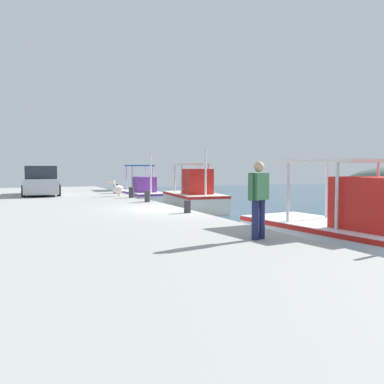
# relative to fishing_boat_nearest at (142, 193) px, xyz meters

# --- Properties ---
(quay_pier) EXTENTS (36.00, 10.00, 0.80)m
(quay_pier) POSITION_rel_fishing_boat_nearest_xyz_m (11.84, -6.90, -0.17)
(quay_pier) COLOR #9E9E99
(quay_pier) RESTS_ON ground
(fishing_boat_nearest) EXTENTS (5.46, 2.03, 3.01)m
(fishing_boat_nearest) POSITION_rel_fishing_boat_nearest_xyz_m (0.00, 0.00, 0.00)
(fishing_boat_nearest) COLOR white
(fishing_boat_nearest) RESTS_ON ground
(fishing_boat_second) EXTENTS (4.96, 2.60, 3.19)m
(fishing_boat_second) POSITION_rel_fishing_boat_nearest_xyz_m (6.10, 1.06, 0.15)
(fishing_boat_second) COLOR silver
(fishing_boat_second) RESTS_ON ground
(fishing_boat_third) EXTENTS (6.42, 2.85, 2.71)m
(fishing_boat_third) POSITION_rel_fishing_boat_nearest_xyz_m (17.96, 0.17, 0.11)
(fishing_boat_third) COLOR white
(fishing_boat_third) RESTS_ON ground
(pelican) EXTENTS (0.60, 0.95, 0.82)m
(pelican) POSITION_rel_fishing_boat_nearest_xyz_m (4.94, -2.74, 0.63)
(pelican) COLOR tan
(pelican) RESTS_ON quay_pier
(fisherman_standing) EXTENTS (0.37, 0.58, 1.65)m
(fisherman_standing) POSITION_rel_fishing_boat_nearest_xyz_m (18.40, -2.89, 1.14)
(fisherman_standing) COLOR #1E234C
(fisherman_standing) RESTS_ON quay_pier
(parked_car) EXTENTS (4.21, 2.10, 1.57)m
(parked_car) POSITION_rel_fishing_boat_nearest_xyz_m (2.36, -6.28, 0.94)
(parked_car) COLOR black
(parked_car) RESTS_ON quay_pier
(mooring_bollard_nearest) EXTENTS (0.26, 0.26, 0.54)m
(mooring_bollard_nearest) POSITION_rel_fishing_boat_nearest_xyz_m (2.74, -2.35, 0.50)
(mooring_bollard_nearest) COLOR #333338
(mooring_bollard_nearest) RESTS_ON quay_pier
(mooring_bollard_second) EXTENTS (0.26, 0.26, 0.52)m
(mooring_bollard_second) POSITION_rel_fishing_boat_nearest_xyz_m (6.13, -2.35, 0.48)
(mooring_bollard_second) COLOR #333338
(mooring_bollard_second) RESTS_ON quay_pier
(mooring_bollard_third) EXTENTS (0.25, 0.25, 0.49)m
(mooring_bollard_third) POSITION_rel_fishing_boat_nearest_xyz_m (8.77, -2.35, 0.47)
(mooring_bollard_third) COLOR #333338
(mooring_bollard_third) RESTS_ON quay_pier
(mooring_bollard_fourth) EXTENTS (0.24, 0.24, 0.42)m
(mooring_bollard_fourth) POSITION_rel_fishing_boat_nearest_xyz_m (13.25, -2.35, 0.44)
(mooring_bollard_fourth) COLOR #333338
(mooring_bollard_fourth) RESTS_ON quay_pier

